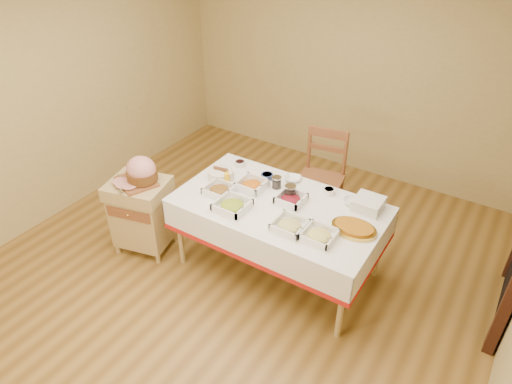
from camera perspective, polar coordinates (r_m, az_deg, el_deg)
room_shell at (r=3.63m, az=-3.37°, el=4.67°), size 5.00×5.00×5.00m
dining_table at (r=4.09m, az=2.83°, el=-3.34°), size 1.82×1.02×0.76m
butcher_cart at (r=4.58m, az=-14.10°, el=-2.36°), size 0.64×0.57×0.77m
dining_chair at (r=4.86m, az=8.14°, el=1.85°), size 0.52×0.50×1.02m
ham_on_board at (r=4.34m, az=-14.22°, el=2.43°), size 0.40×0.38×0.27m
serving_dish_a at (r=4.13m, az=-4.62°, el=0.27°), size 0.24×0.24×0.10m
serving_dish_b at (r=3.91m, az=-2.99°, el=-1.71°), size 0.27×0.27×0.11m
serving_dish_c at (r=3.70m, az=4.22°, el=-4.18°), size 0.26×0.26×0.10m
serving_dish_d at (r=3.63m, az=7.90°, el=-5.37°), size 0.25×0.25×0.09m
serving_dish_e at (r=4.18m, az=-0.55°, el=0.89°), size 0.26×0.24×0.12m
serving_dish_f at (r=4.00m, az=4.37°, el=-0.90°), size 0.24×0.23×0.11m
small_bowl_left at (r=4.53m, az=-2.02°, el=3.61°), size 0.11×0.11×0.05m
small_bowl_mid at (r=4.33m, az=1.40°, el=2.01°), size 0.11×0.11×0.05m
small_bowl_right at (r=4.16m, az=9.11°, el=0.13°), size 0.11×0.11×0.05m
bowl_white_imported at (r=4.32m, az=4.62°, el=1.68°), size 0.18×0.18×0.04m
bowl_small_imported at (r=4.06m, az=11.90°, el=-1.20°), size 0.15×0.15×0.05m
preserve_jar_left at (r=4.18m, az=2.60°, el=1.15°), size 0.09×0.09×0.11m
preserve_jar_right at (r=4.04m, az=4.30°, el=-0.08°), size 0.10×0.10×0.13m
mustard_bottle at (r=4.20m, az=-3.63°, el=1.64°), size 0.05×0.05×0.17m
bread_basket at (r=4.33m, az=-4.40°, el=2.23°), size 0.25×0.25×0.11m
plate_stack at (r=4.02m, az=13.86°, el=-1.44°), size 0.24×0.24×0.10m
brass_platter at (r=3.76m, az=12.14°, el=-4.45°), size 0.38×0.27×0.05m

